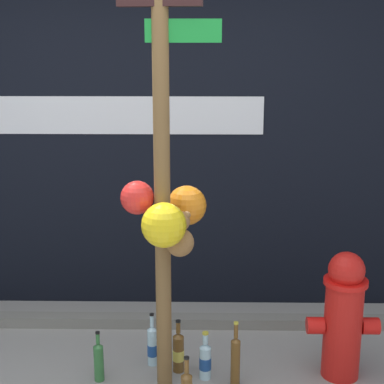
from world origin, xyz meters
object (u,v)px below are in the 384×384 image
Objects in this scene: bottle_3 at (99,361)px; bottle_5 at (178,352)px; bottle_4 at (205,360)px; bottle_2 at (164,361)px; bottle_6 at (152,345)px; memorial_post at (166,167)px; fire_hydrant at (343,315)px; bottle_1 at (235,359)px.

bottle_3 is 0.50m from bottle_5.
bottle_5 is at bearing 155.10° from bottle_4.
bottle_6 is at bearing 117.37° from bottle_2.
memorial_post is 8.19× the size of bottle_4.
bottle_5 reaches higher than bottle_4.
fire_hydrant reaches higher than bottle_3.
bottle_1 is 0.58m from bottle_6.
memorial_post is 7.29× the size of bottle_5.
bottle_5 reaches higher than bottle_3.
memorial_post is 1.29m from bottle_4.
bottle_2 reaches higher than bottle_4.
bottle_3 is (-1.52, -0.09, -0.28)m from fire_hydrant.
bottle_2 is (-0.44, 0.06, -0.05)m from bottle_1.
bottle_6 reaches higher than bottle_5.
bottle_6 is at bearing 111.26° from memorial_post.
bottle_5 is (0.49, 0.11, 0.00)m from bottle_3.
bottle_2 is at bearing 3.07° from bottle_3.
bottle_5 is (0.05, 0.23, -1.25)m from memorial_post.
fire_hydrant is 0.72m from bottle_1.
bottle_2 is 0.92× the size of bottle_5.
bottle_1 is 1.30× the size of bottle_2.
bottle_3 is 0.93× the size of bottle_5.
fire_hydrant reaches higher than bottle_1.
bottle_1 is 0.45m from bottle_2.
memorial_post reaches higher than bottle_6.
bottle_6 is (0.32, 0.19, 0.00)m from bottle_3.
bottle_6 reaches higher than bottle_2.
bottle_4 is at bearing 2.93° from bottle_2.
bottle_4 is at bearing -24.90° from bottle_5.
fire_hydrant is 2.61× the size of bottle_4.
fire_hydrant is at bearing -4.96° from bottle_6.
bottle_2 is 1.03× the size of bottle_4.
bottle_5 is (0.09, 0.09, 0.01)m from bottle_2.
bottle_1 reaches higher than bottle_2.
memorial_post is 1.27m from bottle_2.
bottle_2 is 0.13m from bottle_5.
bottle_6 is (-0.12, 0.31, -1.25)m from memorial_post.
bottle_6 is at bearing 155.79° from bottle_4.
bottle_3 is at bearing -149.18° from bottle_6.
bottle_3 is 0.66m from bottle_4.
memorial_post is 1.27m from bottle_5.
fire_hydrant is 1.15m from bottle_2.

